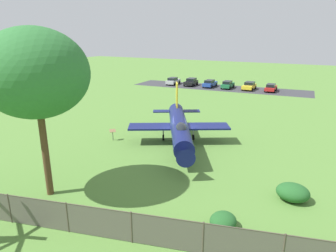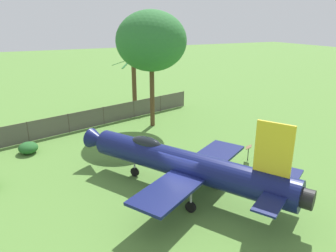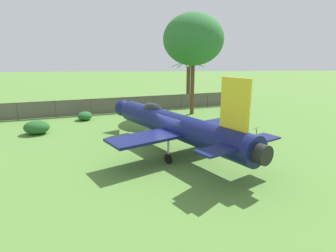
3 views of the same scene
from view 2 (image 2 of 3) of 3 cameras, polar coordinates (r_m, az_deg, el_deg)
name	(u,v)px [view 2 (image 2 of 3)]	position (r m, az deg, el deg)	size (l,w,h in m)	color
ground_plane	(185,193)	(19.39, 3.02, -11.88)	(200.00, 200.00, 0.00)	#568438
display_jet	(180,162)	(18.66, 2.18, -6.55)	(13.49, 9.86, 5.28)	#111951
shade_tree	(151,41)	(29.46, -3.02, 14.94)	(6.38, 6.37, 10.67)	brown
palm_tree	(134,82)	(36.55, -6.11, 7.86)	(4.13, 4.20, 5.82)	brown
perimeter_fence	(69,123)	(30.07, -17.39, 0.57)	(7.82, 27.72, 1.80)	#4C4238
shrub_near_fence	(28,148)	(26.78, -23.79, -3.59)	(1.62, 1.44, 0.86)	#235B26
info_plaque	(248,149)	(23.90, 14.24, -4.05)	(0.71, 0.69, 1.14)	#333333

